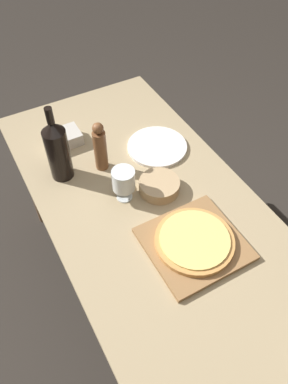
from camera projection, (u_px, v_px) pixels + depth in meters
name	position (u px, v px, depth m)	size (l,w,h in m)	color
ground_plane	(157.00, 305.00, 1.93)	(12.00, 12.00, 0.00)	#2D2823
dining_table	(161.00, 234.00, 1.43)	(0.76, 1.75, 0.74)	#9E8966
cutting_board	(194.00, 244.00, 1.29)	(0.32, 0.31, 0.02)	olive
pizza	(195.00, 240.00, 1.27)	(0.27, 0.27, 0.02)	#C68947
wine_bottle	(58.00, 150.00, 1.41)	(0.09, 0.09, 0.33)	black
pepper_mill	(100.00, 147.00, 1.47)	(0.05, 0.05, 0.22)	brown
wine_glass	(124.00, 180.00, 1.37)	(0.09, 0.09, 0.14)	silver
small_bowl	(159.00, 186.00, 1.44)	(0.16, 0.16, 0.05)	tan
dinner_plate	(157.00, 147.00, 1.62)	(0.26, 0.26, 0.01)	white
food_container	(64.00, 138.00, 1.62)	(0.14, 0.11, 0.05)	#BCB7AD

